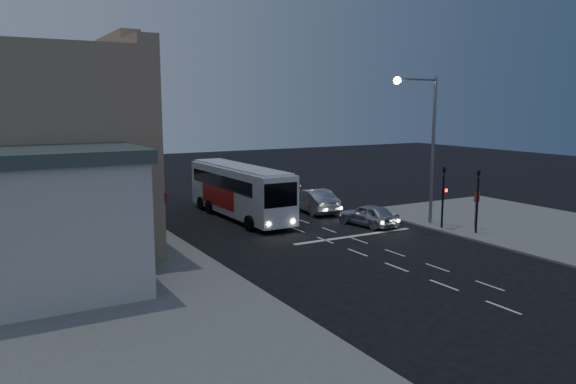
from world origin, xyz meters
TOP-DOWN VIEW (x-y plane):
  - ground at (0.00, 0.00)m, footprint 120.00×120.00m
  - sidewalk_near at (13.00, -4.00)m, footprint 12.00×24.00m
  - sidewalk_far at (-13.00, 8.00)m, footprint 12.00×50.00m
  - road_markings at (1.29, 3.31)m, footprint 8.00×30.55m
  - tour_bus at (-1.46, 10.09)m, footprint 2.70×11.37m
  - car_suv at (4.37, 3.80)m, footprint 2.28×4.27m
  - car_sedan_a at (3.81, 9.32)m, footprint 2.21×5.13m
  - car_sedan_b at (3.95, 15.48)m, footprint 2.61×5.21m
  - traffic_signal_main at (7.60, 0.78)m, footprint 0.25×0.35m
  - traffic_signal_side at (8.30, -1.20)m, footprint 0.18×0.15m
  - regulatory_sign at (9.30, -0.24)m, footprint 0.45×0.12m
  - streetlight at (7.34, 2.20)m, footprint 3.32×0.44m
  - main_building at (-13.96, 8.00)m, footprint 10.12×12.00m
  - low_building_south at (-14.50, -0.50)m, footprint 7.40×5.40m
  - low_building_north at (-13.50, 20.00)m, footprint 9.40×9.40m
  - street_tree at (-8.21, 15.02)m, footprint 4.00×4.00m

SIDE VIEW (x-z plane):
  - ground at x=0.00m, z-range 0.00..0.00m
  - road_markings at x=1.29m, z-range 0.00..0.01m
  - sidewalk_near at x=13.00m, z-range 0.00..0.12m
  - sidewalk_far at x=-13.00m, z-range 0.00..0.12m
  - car_suv at x=4.37m, z-range 0.00..1.38m
  - car_sedan_b at x=3.95m, z-range 0.00..1.45m
  - car_sedan_a at x=3.81m, z-range 0.00..1.64m
  - regulatory_sign at x=9.30m, z-range 0.50..2.70m
  - tour_bus at x=-1.46m, z-range 0.14..3.62m
  - traffic_signal_main at x=7.60m, z-range 0.37..4.47m
  - traffic_signal_side at x=8.30m, z-range 0.37..4.47m
  - low_building_south at x=-14.50m, z-range 0.15..5.85m
  - low_building_north at x=-13.50m, z-range 0.14..6.64m
  - street_tree at x=-8.21m, z-range 1.40..7.60m
  - main_building at x=-13.96m, z-range -0.34..10.66m
  - streetlight at x=7.34m, z-range 1.23..10.23m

